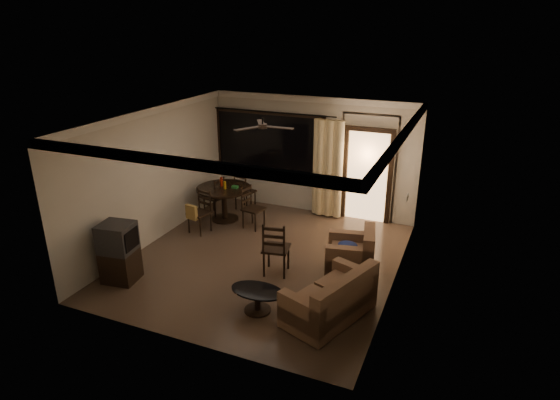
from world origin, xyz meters
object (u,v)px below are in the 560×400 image
at_px(dining_table, 224,194).
at_px(dining_chair_west, 215,204).
at_px(sofa, 332,301).
at_px(tv_cabinet, 119,252).
at_px(dining_chair_south, 199,219).
at_px(side_chair, 276,258).
at_px(coffee_table, 257,297).
at_px(dining_chair_north, 245,198).
at_px(armchair, 353,255).
at_px(dining_chair_east, 253,216).

bearing_deg(dining_table, dining_chair_west, 156.27).
distance_m(dining_table, sofa, 4.48).
xyz_separation_m(dining_chair_west, tv_cabinet, (-0.01, -3.30, 0.27)).
relative_size(dining_chair_south, side_chair, 0.90).
bearing_deg(dining_chair_south, coffee_table, -31.21).
height_order(dining_table, sofa, dining_table).
bearing_deg(side_chair, dining_chair_west, -49.57).
bearing_deg(coffee_table, tv_cabinet, -178.52).
height_order(dining_chair_south, sofa, dining_chair_south).
height_order(dining_chair_west, dining_chair_north, same).
bearing_deg(dining_chair_north, dining_table, 90.10).
bearing_deg(dining_chair_north, side_chair, 137.74).
height_order(tv_cabinet, coffee_table, tv_cabinet).
distance_m(dining_chair_west, tv_cabinet, 3.31).
distance_m(dining_chair_south, coffee_table, 3.33).
relative_size(dining_table, coffee_table, 1.43).
distance_m(dining_chair_west, sofa, 4.85).
distance_m(armchair, side_chair, 1.42).
distance_m(dining_table, side_chair, 2.82).
xyz_separation_m(dining_chair_west, coffee_table, (2.67, -3.23, -0.02)).
xyz_separation_m(dining_chair_south, dining_chair_north, (0.31, 1.61, -0.02)).
relative_size(armchair, side_chair, 0.95).
relative_size(dining_chair_east, dining_chair_south, 1.00).
bearing_deg(dining_table, sofa, -38.96).
bearing_deg(dining_table, dining_chair_south, -100.97).
bearing_deg(dining_chair_south, dining_chair_west, 111.86).
bearing_deg(dining_chair_south, armchair, 3.98).
height_order(sofa, armchair, armchair).
distance_m(dining_chair_east, dining_chair_south, 1.20).
relative_size(dining_chair_south, tv_cabinet, 0.86).
bearing_deg(tv_cabinet, dining_chair_east, 60.07).
distance_m(tv_cabinet, coffee_table, 2.70).
xyz_separation_m(dining_chair_south, armchair, (3.57, -0.43, 0.05)).
bearing_deg(dining_chair_south, dining_chair_north, 90.00).
height_order(dining_chair_east, sofa, dining_chair_east).
bearing_deg(dining_chair_east, sofa, -124.10).
height_order(dining_table, tv_cabinet, tv_cabinet).
bearing_deg(tv_cabinet, armchair, 18.15).
height_order(armchair, side_chair, side_chair).
bearing_deg(sofa, dining_chair_south, 171.96).
height_order(dining_table, dining_chair_north, dining_table).
bearing_deg(dining_chair_east, dining_chair_north, 46.76).
relative_size(coffee_table, side_chair, 0.84).
height_order(dining_chair_east, tv_cabinet, tv_cabinet).
relative_size(dining_chair_west, armchair, 0.95).
bearing_deg(dining_table, side_chair, -41.16).
relative_size(dining_chair_north, armchair, 0.95).
bearing_deg(dining_chair_east, armchair, -102.47).
height_order(dining_chair_east, side_chair, side_chair).
relative_size(dining_table, sofa, 0.74).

